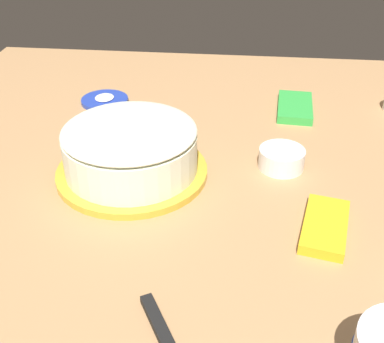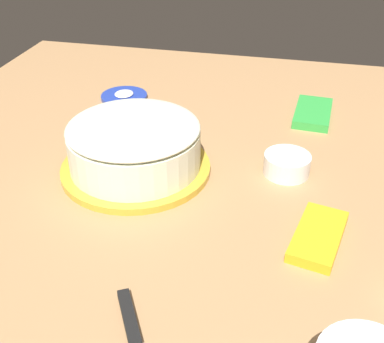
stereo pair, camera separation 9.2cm
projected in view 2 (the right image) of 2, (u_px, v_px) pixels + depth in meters
name	position (u px, v px, depth m)	size (l,w,h in m)	color
ground_plane	(224.00, 196.00, 0.91)	(1.54, 1.54, 0.00)	tan
frosted_cake	(135.00, 147.00, 0.96)	(0.30, 0.30, 0.12)	gold
frosting_tub_lid	(124.00, 96.00, 1.28)	(0.12, 0.12, 0.02)	#233DAD
sprinkle_bowl_yellow	(287.00, 163.00, 0.97)	(0.09, 0.09, 0.04)	white
candy_box_lower	(313.00, 113.00, 1.19)	(0.16, 0.08, 0.02)	green
candy_box_upper	(318.00, 236.00, 0.80)	(0.15, 0.07, 0.02)	yellow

